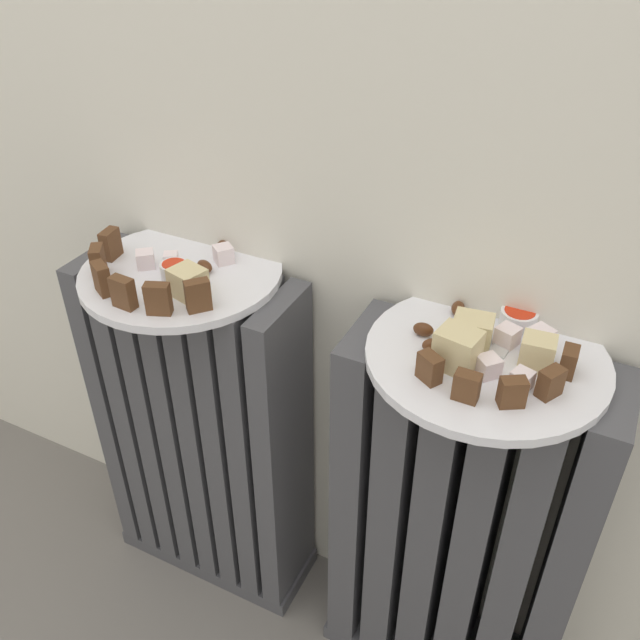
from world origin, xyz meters
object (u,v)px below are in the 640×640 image
Objects in this scene: radiator_right at (455,532)px; jam_bowl_right at (519,317)px; radiator_left at (204,437)px; plate_left at (182,273)px; jam_bowl_left at (175,271)px; fork at (490,364)px; plate_right at (486,357)px.

radiator_right is 13.60× the size of jam_bowl_right.
radiator_right is at bearing 0.00° from radiator_left.
plate_left is 7.36× the size of jam_bowl_left.
fork reaches higher than radiator_left.
plate_left is 0.45m from fork.
jam_bowl_right is 0.10m from fork.
jam_bowl_right is (0.46, 0.08, 0.34)m from radiator_left.
radiator_left is at bearing 0.00° from plate_left.
jam_bowl_right reaches higher than plate_left.
jam_bowl_right is at bearing 76.01° from plate_right.
radiator_right is 0.35m from jam_bowl_right.
fork is (0.44, 0.01, -0.01)m from jam_bowl_left.
jam_bowl_left is 0.44m from fork.
jam_bowl_left reaches higher than radiator_right.
radiator_left is 0.58m from jam_bowl_right.
jam_bowl_left reaches higher than plate_right.
fork is at bearing -66.05° from radiator_right.
plate_left is 6.24× the size of jam_bowl_right.
plate_right is 2.96× the size of fork.
plate_right is at bearing 113.95° from fork.
jam_bowl_left is at bearing -68.87° from plate_left.
jam_bowl_left is 0.40× the size of fork.
plate_left reaches higher than radiator_left.
radiator_left is 0.35m from jam_bowl_left.
plate_right is at bearing 0.00° from radiator_left.
plate_right is 0.02m from fork.
plate_right is (0.00, 0.00, 0.32)m from radiator_right.
radiator_right is at bearing 0.00° from plate_left.
radiator_left is at bearing 180.00° from plate_right.
plate_left is at bearing 180.00° from plate_right.
plate_left and plate_right have the same top height.
radiator_left is 0.44m from radiator_right.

